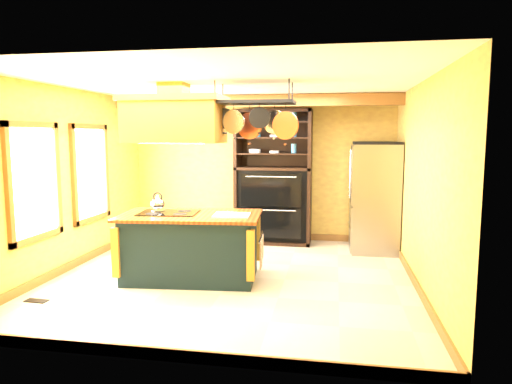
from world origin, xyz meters
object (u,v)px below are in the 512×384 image
(kitchen_island, at_px, (191,246))
(pot_rack, at_px, (255,112))
(hutch, at_px, (274,192))
(range_hood, at_px, (174,118))
(refrigerator, at_px, (374,199))

(kitchen_island, relative_size, pot_rack, 1.73)
(pot_rack, relative_size, hutch, 0.47)
(kitchen_island, distance_m, hutch, 2.60)
(range_hood, distance_m, refrigerator, 3.77)
(pot_rack, bearing_deg, kitchen_island, 179.97)
(pot_rack, xyz_separation_m, hutch, (-0.08, 2.41, -1.36))
(kitchen_island, height_order, pot_rack, pot_rack)
(kitchen_island, xyz_separation_m, hutch, (0.84, 2.41, 0.47))
(kitchen_island, relative_size, range_hood, 1.46)
(refrigerator, bearing_deg, range_hood, -143.74)
(kitchen_island, bearing_deg, pot_rack, -5.08)
(pot_rack, height_order, hutch, pot_rack)
(range_hood, bearing_deg, pot_rack, -0.00)
(range_hood, xyz_separation_m, hutch, (1.04, 2.41, -1.30))
(kitchen_island, xyz_separation_m, range_hood, (-0.20, -0.00, 1.77))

